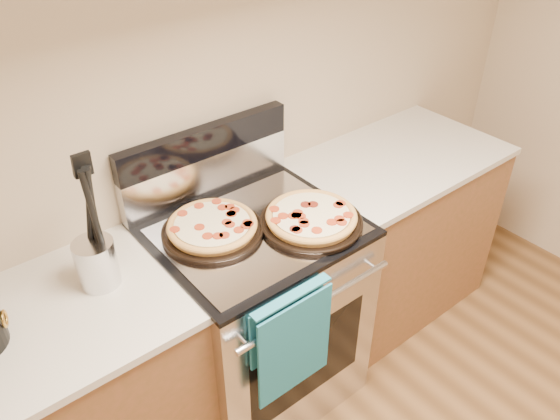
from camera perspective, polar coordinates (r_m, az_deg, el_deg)
wall_back at (r=2.13m, az=-8.88°, el=12.01°), size 4.00×0.00×4.00m
range_body at (r=2.40m, az=-2.50°, el=-10.81°), size 0.76×0.68×0.90m
oven_window at (r=2.23m, az=2.87°, el=-15.63°), size 0.56×0.01×0.40m
cooktop at (r=2.09m, az=-2.81°, el=-2.00°), size 0.76×0.68×0.02m
backsplash_lower at (r=2.26m, az=-7.58°, el=3.75°), size 0.76×0.06×0.18m
backsplash_upper at (r=2.18m, az=-7.88°, el=7.12°), size 0.76×0.06×0.12m
oven_handle at (r=1.95m, az=3.95°, el=-9.78°), size 0.70×0.03×0.03m
dish_towel at (r=1.96m, az=1.16°, el=-13.42°), size 0.32×0.05×0.42m
foil_sheet at (r=2.07m, az=-2.33°, el=-2.10°), size 0.70×0.55×0.01m
countertop_left at (r=1.89m, az=-25.85°, el=-11.83°), size 1.02×0.64×0.03m
cabinet_right at (r=2.89m, az=11.28°, el=-2.55°), size 1.00×0.62×0.88m
countertop_right at (r=2.64m, az=12.39°, el=5.31°), size 1.02×0.64×0.03m
pepperoni_pizza_back at (r=2.05m, az=-7.08°, el=-1.81°), size 0.46×0.46×0.05m
pepperoni_pizza_front at (r=2.08m, az=3.28°, el=-0.88°), size 0.42×0.42×0.05m
utensil_crock at (r=1.90m, az=-18.60°, el=-5.29°), size 0.15×0.15×0.17m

